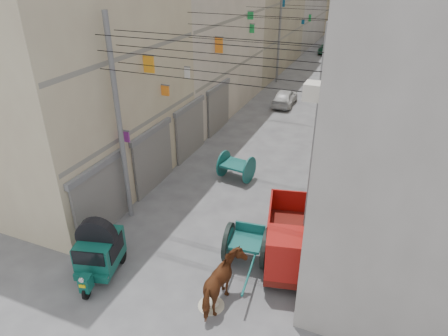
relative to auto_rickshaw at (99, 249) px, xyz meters
The scene contains 15 objects.
building_row_right 33.55m from the auto_rickshaw, 71.43° to the left, with size 8.00×62.00×14.00m.
shutters_left 7.76m from the auto_rickshaw, 100.23° to the left, with size 0.18×14.40×2.88m.
signboards 19.23m from the auto_rickshaw, 82.37° to the left, with size 8.22×40.52×5.67m.
ac_units 10.22m from the auto_rickshaw, 38.42° to the left, with size 0.70×6.55×3.35m.
utility_poles 14.79m from the auto_rickshaw, 79.88° to the left, with size 7.40×22.20×8.00m.
overhead_cables 13.26m from the auto_rickshaw, 77.68° to the left, with size 7.40×22.52×1.12m.
auto_rickshaw is the anchor object (origin of this frame).
tonga_cart 4.95m from the auto_rickshaw, 28.53° to the left, with size 1.61×3.23×1.41m.
mini_truck 6.37m from the auto_rickshaw, 23.50° to the left, with size 2.40×3.91×2.05m.
second_cart 8.03m from the auto_rickshaw, 76.48° to the left, with size 1.64×1.49×1.30m.
feed_sack 4.12m from the auto_rickshaw, ahead, with size 0.51×0.41×0.26m, color #BEB69E.
horse 4.36m from the auto_rickshaw, ahead, with size 0.89×1.96×1.66m, color #5B3815.
distant_car_white 19.48m from the auto_rickshaw, 86.49° to the left, with size 1.37×3.41×1.16m, color #B7B7B7.
distant_car_grey 33.37m from the auto_rickshaw, 81.99° to the left, with size 1.18×3.39×1.12m, color #515653.
distant_car_green 38.92m from the auto_rickshaw, 88.62° to the left, with size 1.55×3.82×1.11m, color #226445.
Camera 1 is at (5.26, -5.27, 9.47)m, focal length 32.00 mm.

